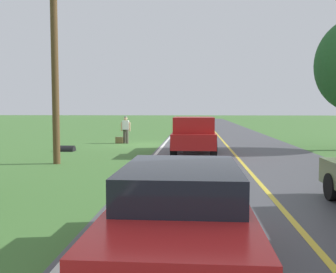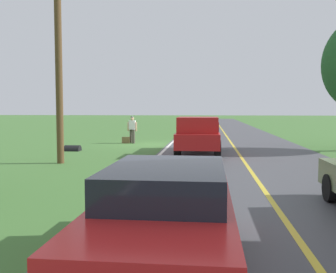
{
  "view_description": "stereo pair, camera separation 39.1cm",
  "coord_description": "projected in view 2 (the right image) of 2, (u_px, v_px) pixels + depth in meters",
  "views": [
    {
      "loc": [
        -3.18,
        23.56,
        2.23
      ],
      "look_at": [
        -2.35,
        11.53,
        1.35
      ],
      "focal_mm": 41.48,
      "sensor_mm": 36.0,
      "label": 1
    },
    {
      "loc": [
        -3.57,
        23.52,
        2.23
      ],
      "look_at": [
        -2.35,
        11.53,
        1.35
      ],
      "focal_mm": 41.48,
      "sensor_mm": 36.0,
      "label": 2
    }
  ],
  "objects": [
    {
      "name": "road_surface",
      "position": [
        233.0,
        145.0,
        23.35
      ],
      "size": [
        7.99,
        120.0,
        0.0
      ],
      "primitive_type": "cube",
      "color": "#47474C",
      "rests_on": "ground"
    },
    {
      "name": "sedan_ahead_same_lane",
      "position": [
        165.0,
        213.0,
        5.45
      ],
      "size": [
        1.96,
        4.42,
        1.41
      ],
      "color": "red",
      "rests_on": "ground"
    },
    {
      "name": "lane_edge_line",
      "position": [
        170.0,
        145.0,
        23.73
      ],
      "size": [
        0.16,
        117.6,
        0.0
      ],
      "primitive_type": "cube",
      "color": "silver",
      "rests_on": "ground"
    },
    {
      "name": "drainage_culvert",
      "position": [
        73.0,
        151.0,
        20.32
      ],
      "size": [
        0.8,
        0.6,
        0.6
      ],
      "primitive_type": "cylinder",
      "rotation": [
        0.0,
        1.57,
        0.0
      ],
      "color": "black",
      "rests_on": "ground"
    },
    {
      "name": "suitcase_carried",
      "position": [
        126.0,
        140.0,
        24.78
      ],
      "size": [
        0.47,
        0.22,
        0.4
      ],
      "primitive_type": "cube",
      "rotation": [
        0.0,
        0.0,
        1.53
      ],
      "color": "brown",
      "rests_on": "ground"
    },
    {
      "name": "ground_plane",
      "position": [
        149.0,
        145.0,
        23.86
      ],
      "size": [
        200.0,
        200.0,
        0.0
      ],
      "primitive_type": "plane",
      "color": "#427033"
    },
    {
      "name": "pickup_truck_passing",
      "position": [
        198.0,
        134.0,
        18.86
      ],
      "size": [
        2.11,
        5.41,
        1.82
      ],
      "color": "#B21919",
      "rests_on": "ground"
    },
    {
      "name": "utility_pole_roadside",
      "position": [
        59.0,
        65.0,
        15.47
      ],
      "size": [
        0.28,
        0.28,
        7.9
      ],
      "primitive_type": "cylinder",
      "color": "brown",
      "rests_on": "ground"
    },
    {
      "name": "lane_centre_line",
      "position": [
        233.0,
        145.0,
        23.35
      ],
      "size": [
        0.14,
        117.6,
        0.0
      ],
      "primitive_type": "cube",
      "color": "gold",
      "rests_on": "ground"
    },
    {
      "name": "hitchhiker_walking",
      "position": [
        132.0,
        128.0,
        24.74
      ],
      "size": [
        0.62,
        0.52,
        1.75
      ],
      "color": "#4C473D",
      "rests_on": "ground"
    }
  ]
}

